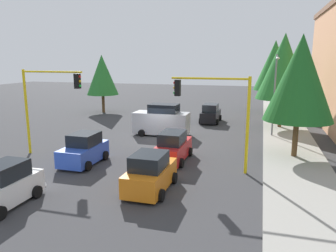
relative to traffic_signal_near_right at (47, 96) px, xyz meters
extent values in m
plane|color=#353538|center=(-6.00, 5.73, -4.17)|extent=(120.00, 120.00, 0.00)
cube|color=gray|center=(-11.00, 16.23, -4.09)|extent=(80.00, 4.00, 0.15)
cube|color=silver|center=(6.30, 2.73, -4.16)|extent=(2.20, 0.36, 0.01)
cone|color=silver|center=(5.00, 2.73, -4.16)|extent=(0.01, 1.10, 1.10)
cylinder|color=yellow|center=(0.00, -1.77, -1.21)|extent=(0.18, 0.18, 5.91)
cylinder|color=yellow|center=(0.00, 0.48, 1.59)|extent=(0.12, 4.50, 0.12)
cube|color=black|center=(0.00, 2.37, 1.01)|extent=(0.36, 0.32, 0.96)
sphere|color=red|center=(0.00, 2.55, 1.31)|extent=(0.18, 0.18, 0.18)
sphere|color=yellow|center=(0.00, 2.55, 1.01)|extent=(0.18, 0.18, 0.18)
sphere|color=green|center=(0.00, 2.55, 0.71)|extent=(0.18, 0.18, 0.18)
cylinder|color=yellow|center=(0.00, 13.23, -1.35)|extent=(0.18, 0.18, 5.63)
cylinder|color=yellow|center=(0.00, 10.98, 1.32)|extent=(0.12, 4.50, 0.12)
cube|color=black|center=(0.00, 9.09, 0.74)|extent=(0.36, 0.32, 0.96)
sphere|color=red|center=(0.00, 8.91, 1.04)|extent=(0.18, 0.18, 0.18)
sphere|color=yellow|center=(0.00, 8.91, 0.74)|extent=(0.18, 0.18, 0.18)
sphere|color=green|center=(0.00, 8.91, 0.44)|extent=(0.18, 0.18, 0.18)
cylinder|color=slate|center=(-10.00, 14.93, -0.67)|extent=(0.14, 0.14, 7.00)
cylinder|color=slate|center=(-9.10, 14.93, 2.63)|extent=(1.80, 0.10, 0.10)
ellipsoid|color=silver|center=(-8.20, 14.93, 2.48)|extent=(0.56, 0.28, 0.20)
cylinder|color=brown|center=(-18.00, -5.27, -2.94)|extent=(0.36, 0.36, 2.46)
cone|color=#28752D|center=(-18.00, -5.27, 0.54)|extent=(3.93, 3.93, 4.91)
cylinder|color=brown|center=(-24.00, 15.23, -2.65)|extent=(0.36, 0.36, 3.04)
cone|color=#28752D|center=(-24.00, 15.23, 1.70)|extent=(4.86, 4.86, 6.07)
cylinder|color=brown|center=(-14.00, 15.73, -2.63)|extent=(0.36, 0.36, 3.07)
cone|color=#28752D|center=(-14.00, 15.73, 1.77)|extent=(4.91, 4.91, 6.14)
cylinder|color=brown|center=(-4.00, 16.23, -2.77)|extent=(0.36, 0.36, 2.79)
cone|color=#1E6023|center=(-4.00, 16.23, 1.22)|extent=(4.47, 4.47, 5.58)
cube|color=#B2B5BA|center=(-8.00, 5.56, -3.08)|extent=(1.90, 4.80, 1.85)
cube|color=black|center=(-8.00, 5.80, -1.77)|extent=(1.67, 2.50, 0.76)
cylinder|color=black|center=(-6.99, 4.07, -3.87)|extent=(0.20, 0.60, 0.60)
cylinder|color=black|center=(-9.01, 4.07, -3.87)|extent=(0.20, 0.60, 0.60)
cylinder|color=black|center=(-6.99, 7.04, -3.87)|extent=(0.20, 0.60, 0.60)
cylinder|color=black|center=(-9.01, 7.04, -3.87)|extent=(0.20, 0.60, 0.60)
cube|color=red|center=(-1.18, 8.51, -3.48)|extent=(4.13, 1.63, 1.05)
cube|color=black|center=(-0.97, 8.51, -2.57)|extent=(2.15, 1.43, 0.76)
cylinder|color=black|center=(-2.46, 7.64, -3.87)|extent=(0.60, 0.20, 0.60)
cylinder|color=black|center=(-2.46, 9.39, -3.87)|extent=(0.60, 0.20, 0.60)
cylinder|color=black|center=(0.11, 7.64, -3.87)|extent=(0.60, 0.20, 0.60)
cylinder|color=black|center=(0.11, 9.39, -3.87)|extent=(0.60, 0.20, 0.60)
cube|color=white|center=(7.50, 2.91, -3.48)|extent=(3.71, 1.60, 1.05)
cube|color=black|center=(7.32, 2.91, -2.57)|extent=(1.93, 1.41, 0.76)
cylinder|color=black|center=(8.65, 3.77, -3.87)|extent=(0.60, 0.20, 0.60)
cylinder|color=black|center=(6.35, 3.77, -3.87)|extent=(0.60, 0.20, 0.60)
cylinder|color=black|center=(6.35, 2.05, -3.87)|extent=(0.60, 0.20, 0.60)
cube|color=black|center=(-15.19, 8.81, -3.48)|extent=(4.09, 1.66, 1.05)
cube|color=black|center=(-14.99, 8.81, -2.57)|extent=(2.13, 1.46, 0.76)
cylinder|color=black|center=(-16.46, 7.92, -3.87)|extent=(0.60, 0.20, 0.60)
cylinder|color=black|center=(-16.46, 9.70, -3.87)|extent=(0.60, 0.20, 0.60)
cylinder|color=black|center=(-13.93, 7.92, -3.87)|extent=(0.60, 0.20, 0.60)
cylinder|color=black|center=(-13.93, 9.70, -3.87)|extent=(0.60, 0.20, 0.60)
cube|color=blue|center=(1.11, 3.22, -3.48)|extent=(3.61, 1.77, 1.05)
cube|color=black|center=(0.93, 3.22, -2.57)|extent=(1.88, 1.56, 0.76)
cylinder|color=black|center=(2.23, 4.16, -3.87)|extent=(0.60, 0.20, 0.60)
cylinder|color=black|center=(2.23, 2.27, -3.87)|extent=(0.60, 0.20, 0.60)
cylinder|color=black|center=(-0.01, 4.16, -3.87)|extent=(0.60, 0.20, 0.60)
cylinder|color=black|center=(-0.01, 2.27, -3.87)|extent=(0.60, 0.20, 0.60)
cube|color=orange|center=(3.89, 8.71, -3.48)|extent=(3.81, 1.77, 1.05)
cube|color=black|center=(4.08, 8.71, -2.57)|extent=(1.98, 1.55, 0.76)
cylinder|color=black|center=(2.71, 7.76, -3.87)|extent=(0.60, 0.20, 0.60)
cylinder|color=black|center=(2.71, 9.65, -3.87)|extent=(0.60, 0.20, 0.60)
cylinder|color=black|center=(5.07, 7.76, -3.87)|extent=(0.60, 0.20, 0.60)
cylinder|color=black|center=(5.07, 9.65, -3.87)|extent=(0.60, 0.20, 0.60)
camera|label=1|loc=(18.54, 13.90, 2.36)|focal=34.45mm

